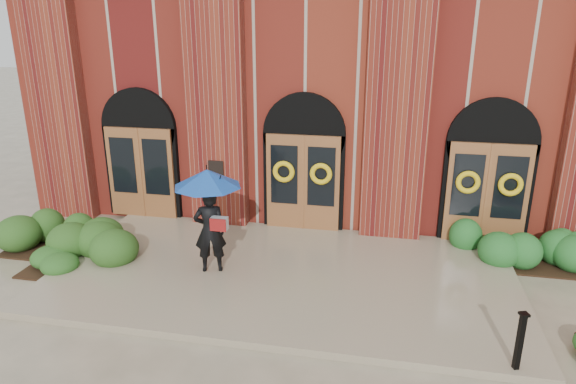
% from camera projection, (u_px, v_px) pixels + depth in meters
% --- Properties ---
extents(ground, '(90.00, 90.00, 0.00)m').
position_uv_depth(ground, '(281.00, 281.00, 11.12)').
color(ground, tan).
rests_on(ground, ground).
extents(landing, '(10.00, 5.30, 0.15)m').
position_uv_depth(landing, '(282.00, 275.00, 11.24)').
color(landing, gray).
rests_on(landing, ground).
extents(church_building, '(16.20, 12.53, 7.00)m').
position_uv_depth(church_building, '(333.00, 76.00, 18.16)').
color(church_building, maroon).
rests_on(church_building, ground).
extents(man_with_umbrella, '(1.82, 1.82, 2.30)m').
position_uv_depth(man_with_umbrella, '(209.00, 201.00, 10.79)').
color(man_with_umbrella, black).
rests_on(man_with_umbrella, landing).
extents(metal_post, '(0.17, 0.17, 1.00)m').
position_uv_depth(metal_post, '(520.00, 340.00, 7.95)').
color(metal_post, black).
rests_on(metal_post, landing).
extents(hedge_wall_left, '(3.15, 1.26, 0.81)m').
position_uv_depth(hedge_wall_left, '(76.00, 236.00, 12.44)').
color(hedge_wall_left, '#264C19').
rests_on(hedge_wall_left, ground).
extents(hedge_wall_right, '(3.04, 1.22, 0.78)m').
position_uv_depth(hedge_wall_right, '(525.00, 247.00, 11.85)').
color(hedge_wall_right, '#205C23').
rests_on(hedge_wall_right, ground).
extents(hedge_front_left, '(1.27, 1.09, 0.45)m').
position_uv_depth(hedge_front_left, '(57.00, 260.00, 11.61)').
color(hedge_front_left, '#25501B').
rests_on(hedge_front_left, ground).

